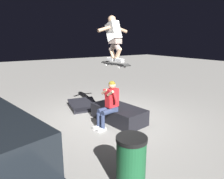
% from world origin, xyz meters
% --- Properties ---
extents(ground_plane, '(40.00, 40.00, 0.00)m').
position_xyz_m(ground_plane, '(0.00, 0.00, 0.00)').
color(ground_plane, gray).
extents(ledge_box_main, '(1.75, 1.04, 0.44)m').
position_xyz_m(ledge_box_main, '(-0.21, -0.13, 0.22)').
color(ledge_box_main, black).
rests_on(ledge_box_main, ground).
extents(person_sitting_on_ledge, '(0.60, 0.78, 1.28)m').
position_xyz_m(person_sitting_on_ledge, '(-0.40, 0.32, 0.70)').
color(person_sitting_on_ledge, '#2D3856').
rests_on(person_sitting_on_ledge, ground).
extents(skateboard, '(1.03, 0.24, 0.13)m').
position_xyz_m(skateboard, '(-0.51, 0.20, 1.74)').
color(skateboard, black).
extents(skater_airborne, '(0.62, 0.89, 1.12)m').
position_xyz_m(skater_airborne, '(-0.46, 0.21, 2.42)').
color(skater_airborne, white).
extents(kicker_ramp, '(1.21, 1.14, 0.31)m').
position_xyz_m(kicker_ramp, '(1.43, 0.22, 0.05)').
color(kicker_ramp, black).
rests_on(kicker_ramp, ground).
extents(trash_bin, '(0.48, 0.48, 0.92)m').
position_xyz_m(trash_bin, '(-2.62, 1.32, 0.46)').
color(trash_bin, '#19512D').
rests_on(trash_bin, ground).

